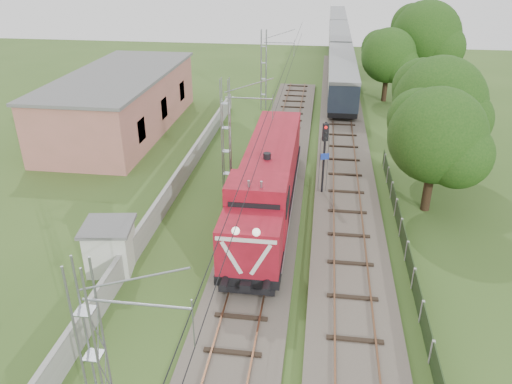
# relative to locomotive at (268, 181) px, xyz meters

# --- Properties ---
(ground) EXTENTS (140.00, 140.00, 0.00)m
(ground) POSITION_rel_locomotive_xyz_m (0.00, -9.64, -2.32)
(ground) COLOR #34501E
(ground) RESTS_ON ground
(track_main) EXTENTS (4.20, 70.00, 0.45)m
(track_main) POSITION_rel_locomotive_xyz_m (0.00, -2.64, -2.13)
(track_main) COLOR #6B6054
(track_main) RESTS_ON ground
(track_side) EXTENTS (4.20, 80.00, 0.45)m
(track_side) POSITION_rel_locomotive_xyz_m (5.00, 10.36, -2.13)
(track_side) COLOR #6B6054
(track_side) RESTS_ON ground
(catenary) EXTENTS (3.31, 70.00, 8.00)m
(catenary) POSITION_rel_locomotive_xyz_m (-2.95, 2.36, 1.73)
(catenary) COLOR gray
(catenary) RESTS_ON ground
(boundary_wall) EXTENTS (0.25, 40.00, 1.50)m
(boundary_wall) POSITION_rel_locomotive_xyz_m (-6.50, 2.36, -1.57)
(boundary_wall) COLOR #9E9E99
(boundary_wall) RESTS_ON ground
(station_building) EXTENTS (8.40, 20.40, 5.22)m
(station_building) POSITION_rel_locomotive_xyz_m (-15.00, 14.36, 0.32)
(station_building) COLOR #B86D63
(station_building) RESTS_ON ground
(fence) EXTENTS (0.12, 32.00, 1.20)m
(fence) POSITION_rel_locomotive_xyz_m (8.00, -6.64, -1.72)
(fence) COLOR black
(fence) RESTS_ON ground
(locomotive) EXTENTS (3.12, 17.83, 4.53)m
(locomotive) POSITION_rel_locomotive_xyz_m (0.00, 0.00, 0.00)
(locomotive) COLOR black
(locomotive) RESTS_ON ground
(coach_rake) EXTENTS (2.95, 65.72, 3.41)m
(coach_rake) POSITION_rel_locomotive_xyz_m (5.00, 51.28, 0.14)
(coach_rake) COLOR black
(coach_rake) RESTS_ON ground
(signal_post) EXTENTS (0.56, 0.45, 5.24)m
(signal_post) POSITION_rel_locomotive_xyz_m (3.36, 2.98, 1.28)
(signal_post) COLOR black
(signal_post) RESTS_ON ground
(relay_hut) EXTENTS (2.87, 2.87, 2.60)m
(relay_hut) POSITION_rel_locomotive_xyz_m (-7.40, -6.93, -1.00)
(relay_hut) COLOR silver
(relay_hut) RESTS_ON ground
(tree_a) EXTENTS (6.15, 5.86, 7.97)m
(tree_a) POSITION_rel_locomotive_xyz_m (10.06, 1.99, 2.66)
(tree_a) COLOR #382617
(tree_a) RESTS_ON ground
(tree_b) EXTENTS (6.72, 6.40, 8.71)m
(tree_b) POSITION_rel_locomotive_xyz_m (11.19, 7.70, 3.12)
(tree_b) COLOR #382617
(tree_b) RESTS_ON ground
(tree_c) EXTENTS (5.99, 5.70, 7.76)m
(tree_c) POSITION_rel_locomotive_xyz_m (9.76, 27.32, 2.52)
(tree_c) COLOR #382617
(tree_c) RESTS_ON ground
(tree_d) EXTENTS (7.87, 7.50, 10.20)m
(tree_d) POSITION_rel_locomotive_xyz_m (13.96, 30.96, 4.05)
(tree_d) COLOR #382617
(tree_d) RESTS_ON ground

